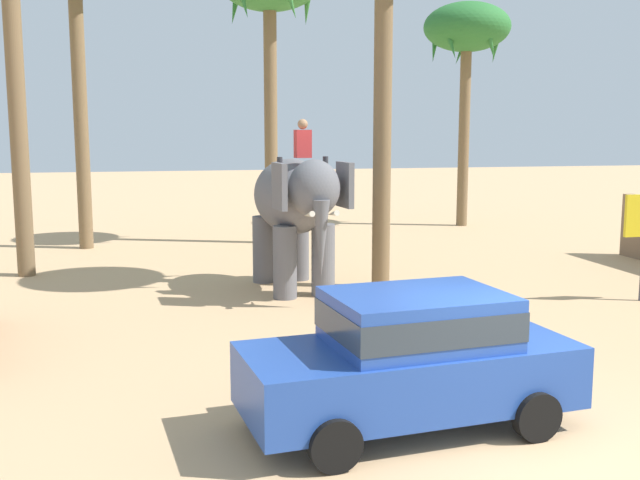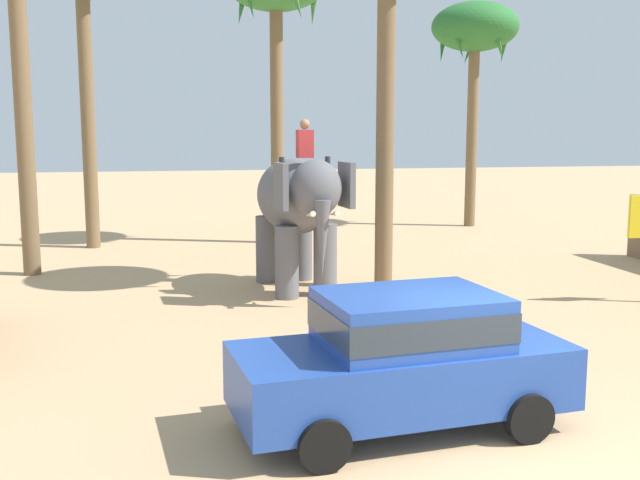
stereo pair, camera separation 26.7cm
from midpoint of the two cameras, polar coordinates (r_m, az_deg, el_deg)
ground_plane at (r=9.08m, az=15.67°, el=-15.71°), size 120.00×120.00×0.00m
car_sedan_foreground at (r=9.32m, az=6.19°, el=-8.69°), size 4.25×2.19×1.70m
elephant_with_mahout at (r=16.90m, az=-2.38°, el=2.75°), size 1.93×3.95×3.88m
palm_tree_leaning_seaward at (r=29.17m, az=10.86°, el=15.18°), size 3.20×3.20×8.30m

